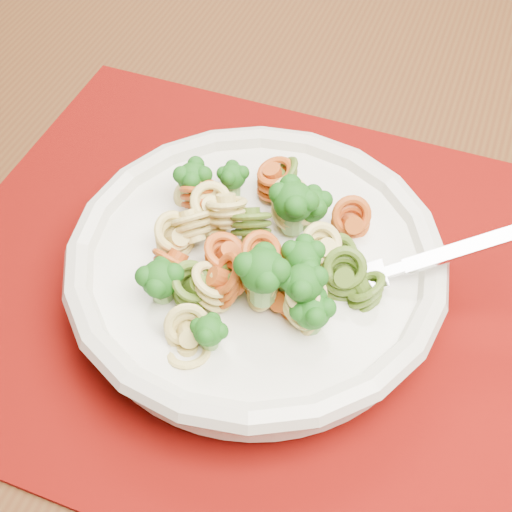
{
  "coord_description": "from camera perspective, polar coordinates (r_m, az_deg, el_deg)",
  "views": [
    {
      "loc": [
        -0.2,
        -0.36,
        1.15
      ],
      "look_at": [
        -0.22,
        -0.05,
        0.79
      ],
      "focal_mm": 50.0,
      "sensor_mm": 36.0,
      "label": 1
    }
  ],
  "objects": [
    {
      "name": "dining_table",
      "position": [
        0.66,
        3.99,
        -1.78
      ],
      "size": [
        1.51,
        1.21,
        0.74
      ],
      "rotation": [
        0.0,
        0.0,
        -0.33
      ],
      "color": "#4A2D14",
      "rests_on": "ground"
    },
    {
      "name": "placemat",
      "position": [
        0.51,
        1.79,
        -2.68
      ],
      "size": [
        0.59,
        0.52,
        0.0
      ],
      "primitive_type": "cube",
      "rotation": [
        0.0,
        0.0,
        -0.33
      ],
      "color": "#630A04",
      "rests_on": "dining_table"
    },
    {
      "name": "pasta_bowl",
      "position": [
        0.49,
        0.0,
        -0.77
      ],
      "size": [
        0.26,
        0.26,
        0.05
      ],
      "color": "silver",
      "rests_on": "placemat"
    },
    {
      "name": "pasta_broccoli_heap",
      "position": [
        0.47,
        0.0,
        0.46
      ],
      "size": [
        0.22,
        0.22,
        0.06
      ],
      "primitive_type": null,
      "color": "#CEC165",
      "rests_on": "pasta_bowl"
    },
    {
      "name": "fork",
      "position": [
        0.47,
        8.84,
        -1.81
      ],
      "size": [
        0.18,
        0.05,
        0.08
      ],
      "primitive_type": null,
      "rotation": [
        0.0,
        -0.35,
        0.15
      ],
      "color": "silver",
      "rests_on": "pasta_bowl"
    }
  ]
}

